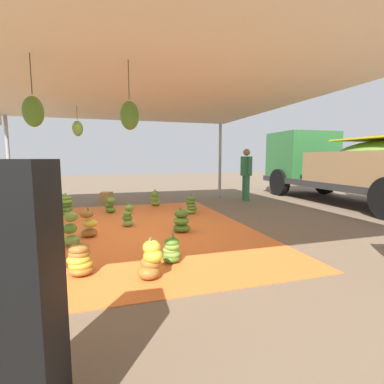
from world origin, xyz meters
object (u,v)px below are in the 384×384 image
banana_bunch_11 (89,224)px  banana_bunch_9 (191,206)px  banana_bunch_5 (71,230)px  worker_1 (246,171)px  banana_bunch_3 (61,204)px  banana_bunch_8 (151,261)px  banana_bunch_6 (110,206)px  cargo_truck_main (346,164)px  banana_bunch_1 (155,199)px  banana_bunch_10 (80,260)px  banana_bunch_2 (66,206)px  banana_bunch_0 (172,250)px  banana_bunch_7 (128,216)px  banana_bunch_4 (181,222)px  crate_0 (106,197)px  speaker_stack (12,306)px

banana_bunch_11 → banana_bunch_9: bearing=122.0°
banana_bunch_5 → worker_1: (-3.62, 5.03, 0.74)m
banana_bunch_3 → banana_bunch_9: 3.36m
banana_bunch_5 → banana_bunch_8: size_ratio=1.22×
banana_bunch_6 → cargo_truck_main: 7.29m
banana_bunch_1 → banana_bunch_10: banana_bunch_1 is taller
banana_bunch_11 → banana_bunch_2: bearing=-164.0°
banana_bunch_0 → cargo_truck_main: (-3.56, 6.47, 1.06)m
banana_bunch_6 → banana_bunch_7: size_ratio=0.89×
banana_bunch_1 → banana_bunch_11: (2.94, -1.69, 0.01)m
worker_1 → banana_bunch_9: bearing=-55.4°
banana_bunch_4 → crate_0: 4.53m
banana_bunch_3 → banana_bunch_8: (4.68, 1.60, -0.02)m
banana_bunch_7 → banana_bunch_8: bearing=1.3°
banana_bunch_11 → banana_bunch_10: bearing=-0.4°
banana_bunch_3 → worker_1: 5.67m
banana_bunch_9 → banana_bunch_0: bearing=-21.2°
banana_bunch_9 → cargo_truck_main: 5.36m
banana_bunch_10 → speaker_stack: size_ratio=0.31×
banana_bunch_2 → banana_bunch_6: bearing=85.6°
banana_bunch_6 → worker_1: size_ratio=0.26×
banana_bunch_0 → banana_bunch_5: 1.84m
banana_bunch_0 → banana_bunch_6: size_ratio=0.91×
speaker_stack → crate_0: (-7.97, 0.44, -0.55)m
banana_bunch_3 → crate_0: 1.94m
banana_bunch_2 → cargo_truck_main: (0.39, 8.26, 1.00)m
banana_bunch_5 → banana_bunch_11: 0.54m
banana_bunch_2 → banana_bunch_4: 3.37m
banana_bunch_5 → worker_1: size_ratio=0.34×
banana_bunch_7 → banana_bunch_9: size_ratio=1.00×
banana_bunch_7 → crate_0: size_ratio=1.31×
banana_bunch_9 → crate_0: size_ratio=1.30×
speaker_stack → banana_bunch_3: bearing=-174.0°
banana_bunch_4 → banana_bunch_11: bearing=-95.2°
banana_bunch_3 → cargo_truck_main: 8.50m
banana_bunch_5 → banana_bunch_10: (1.27, 0.23, -0.07)m
banana_bunch_3 → banana_bunch_0: bearing=24.5°
banana_bunch_3 → banana_bunch_5: banana_bunch_5 is taller
banana_bunch_8 → banana_bunch_9: bearing=156.3°
banana_bunch_2 → banana_bunch_9: 3.12m
banana_bunch_8 → crate_0: (-6.27, -0.48, -0.06)m
banana_bunch_3 → banana_bunch_10: size_ratio=1.16×
banana_bunch_1 → banana_bunch_2: size_ratio=0.90×
speaker_stack → banana_bunch_7: bearing=168.9°
banana_bunch_6 → cargo_truck_main: cargo_truck_main is taller
banana_bunch_9 → crate_0: 3.39m
banana_bunch_8 → worker_1: 6.63m
speaker_stack → banana_bunch_5: bearing=-178.0°
banana_bunch_7 → banana_bunch_8: banana_bunch_7 is taller
banana_bunch_7 → banana_bunch_9: same height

